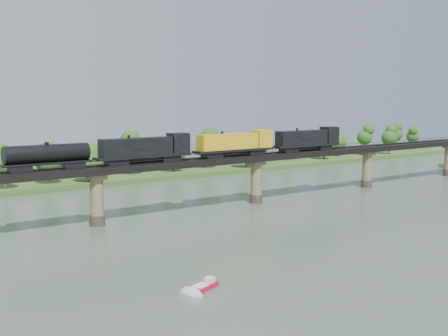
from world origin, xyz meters
TOP-DOWN VIEW (x-y plane):
  - ground at (0.00, 0.00)m, footprint 400.00×400.00m
  - far_bank at (0.00, 85.00)m, footprint 300.00×24.00m
  - bridge at (0.00, 30.00)m, footprint 236.00×30.00m
  - bridge_superstructure at (0.00, 30.00)m, footprint 220.00×4.90m
  - far_treeline at (-8.21, 80.52)m, footprint 289.06×17.54m
  - freight_train at (-14.13, 30.00)m, footprint 84.33×3.29m
  - motorboat at (-44.33, -12.80)m, footprint 4.86×3.15m

SIDE VIEW (x-z plane):
  - ground at x=0.00m, z-range 0.00..0.00m
  - motorboat at x=-44.33m, z-range -0.20..1.08m
  - far_bank at x=0.00m, z-range 0.00..1.60m
  - bridge at x=0.00m, z-range -0.29..11.21m
  - far_treeline at x=-8.21m, z-range 2.03..15.63m
  - bridge_superstructure at x=0.00m, z-range 11.42..12.17m
  - freight_train at x=-14.13m, z-range 11.37..17.17m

